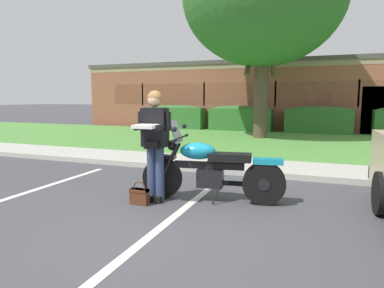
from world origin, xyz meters
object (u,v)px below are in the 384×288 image
(handbag, at_px, (139,195))
(hedge_center_left, at_px, (241,118))
(motorcycle, at_px, (217,170))
(hedge_center_right, at_px, (318,120))
(rider_person, at_px, (154,137))
(brick_building, at_px, (287,96))
(hedge_left, at_px, (174,117))

(handbag, xyz_separation_m, hedge_center_left, (-1.19, 11.80, 0.51))
(handbag, relative_size, hedge_center_left, 0.12)
(motorcycle, distance_m, hedge_center_right, 11.28)
(rider_person, distance_m, brick_building, 17.83)
(hedge_left, relative_size, hedge_center_right, 1.13)
(rider_person, xyz_separation_m, handbag, (-0.15, -0.23, -0.86))
(brick_building, bearing_deg, hedge_center_right, -72.47)
(hedge_center_right, distance_m, brick_building, 6.63)
(brick_building, bearing_deg, rider_person, -90.64)
(handbag, distance_m, hedge_center_left, 11.87)
(hedge_left, height_order, brick_building, brick_building)
(handbag, distance_m, brick_building, 18.11)
(hedge_center_right, bearing_deg, rider_person, -100.62)
(handbag, bearing_deg, motorcycle, 29.89)
(handbag, relative_size, hedge_center_right, 0.13)
(hedge_center_right, bearing_deg, handbag, -101.11)
(handbag, bearing_deg, hedge_center_right, 78.89)
(motorcycle, distance_m, rider_person, 1.08)
(handbag, xyz_separation_m, hedge_left, (-4.70, 11.80, 0.51))
(hedge_left, relative_size, hedge_center_left, 1.09)
(motorcycle, bearing_deg, hedge_left, 117.06)
(hedge_center_left, bearing_deg, hedge_center_right, 0.00)
(hedge_center_right, bearing_deg, hedge_left, -180.00)
(motorcycle, xyz_separation_m, brick_building, (-0.68, 17.45, 1.25))
(motorcycle, xyz_separation_m, hedge_left, (-5.73, 11.21, 0.16))
(hedge_center_left, bearing_deg, rider_person, -83.40)
(motorcycle, relative_size, hedge_center_left, 0.76)
(hedge_center_right, height_order, brick_building, brick_building)
(rider_person, distance_m, hedge_left, 12.55)
(rider_person, bearing_deg, motorcycle, 22.23)
(hedge_center_left, xyz_separation_m, hedge_center_right, (3.51, 0.00, 0.00))
(motorcycle, distance_m, hedge_center_left, 11.43)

